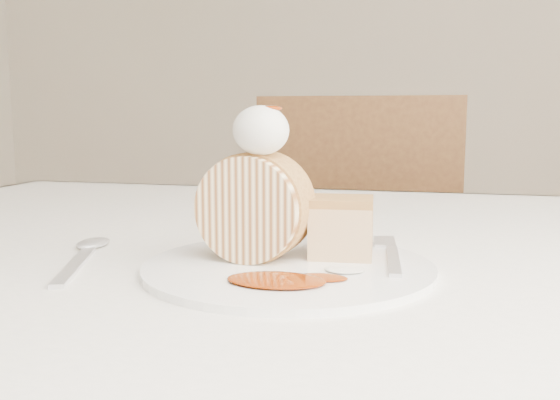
# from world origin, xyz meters

# --- Properties ---
(table) EXTENTS (1.40, 0.90, 0.75)m
(table) POSITION_xyz_m (0.00, 0.20, 0.66)
(table) COLOR silver
(table) RESTS_ON ground
(chair_far) EXTENTS (0.44, 0.44, 0.92)m
(chair_far) POSITION_xyz_m (-0.07, 0.97, 0.53)
(chair_far) COLOR brown
(chair_far) RESTS_ON ground
(plate) EXTENTS (0.28, 0.28, 0.01)m
(plate) POSITION_xyz_m (-0.04, 0.06, 0.75)
(plate) COLOR white
(plate) RESTS_ON table
(roulade_slice) EXTENTS (0.10, 0.06, 0.09)m
(roulade_slice) POSITION_xyz_m (-0.07, 0.07, 0.80)
(roulade_slice) COLOR #FFE7B1
(roulade_slice) RESTS_ON plate
(cake_chunk) EXTENTS (0.06, 0.06, 0.05)m
(cake_chunk) POSITION_xyz_m (0.00, 0.10, 0.78)
(cake_chunk) COLOR #B58144
(cake_chunk) RESTS_ON plate
(whipped_cream) EXTENTS (0.05, 0.05, 0.04)m
(whipped_cream) POSITION_xyz_m (-0.06, 0.06, 0.87)
(whipped_cream) COLOR white
(whipped_cream) RESTS_ON roulade_slice
(caramel_drizzle) EXTENTS (0.02, 0.02, 0.01)m
(caramel_drizzle) POSITION_xyz_m (-0.06, 0.07, 0.90)
(caramel_drizzle) COLOR maroon
(caramel_drizzle) RESTS_ON whipped_cream
(caramel_pool) EXTENTS (0.08, 0.06, 0.00)m
(caramel_pool) POSITION_xyz_m (-0.03, -0.00, 0.76)
(caramel_pool) COLOR maroon
(caramel_pool) RESTS_ON plate
(fork) EXTENTS (0.03, 0.15, 0.00)m
(fork) POSITION_xyz_m (0.05, 0.09, 0.76)
(fork) COLOR silver
(fork) RESTS_ON plate
(spoon) EXTENTS (0.08, 0.17, 0.00)m
(spoon) POSITION_xyz_m (-0.23, 0.02, 0.75)
(spoon) COLOR silver
(spoon) RESTS_ON table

